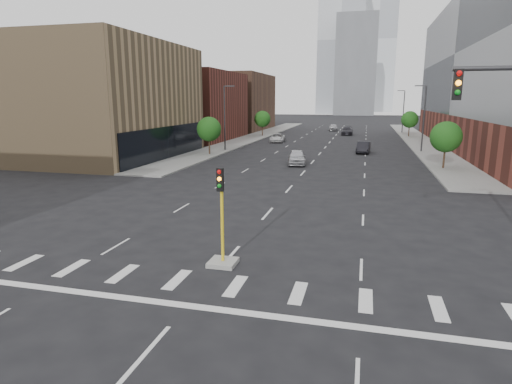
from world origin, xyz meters
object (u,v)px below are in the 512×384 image
at_px(median_traffic_signal, 222,244).
at_px(car_far_left, 277,138).
at_px(car_near_left, 297,157).
at_px(car_deep_right, 347,131).
at_px(car_mid_right, 363,147).
at_px(car_distant, 333,127).

distance_m(median_traffic_signal, car_far_left, 56.01).
height_order(car_near_left, car_deep_right, car_near_left).
distance_m(car_near_left, car_deep_right, 43.24).
bearing_deg(car_mid_right, car_deep_right, 100.23).
height_order(car_near_left, car_mid_right, car_near_left).
distance_m(car_near_left, car_far_left, 25.81).
xyz_separation_m(median_traffic_signal, car_deep_right, (2.14, 73.64, -0.16)).
xyz_separation_m(car_mid_right, car_deep_right, (-3.56, 30.42, 0.03)).
bearing_deg(median_traffic_signal, car_far_left, 99.00).
bearing_deg(car_distant, median_traffic_signal, -93.71).
bearing_deg(median_traffic_signal, car_distant, 91.01).
distance_m(car_near_left, car_distant, 54.31).
bearing_deg(median_traffic_signal, car_mid_right, 82.50).
relative_size(car_mid_right, car_deep_right, 0.84).
xyz_separation_m(car_mid_right, car_distant, (-7.19, 41.64, 0.02)).
height_order(car_mid_right, car_distant, car_distant).
bearing_deg(car_mid_right, car_far_left, 143.65).
bearing_deg(car_near_left, median_traffic_signal, -96.00).
bearing_deg(car_near_left, car_distant, 81.18).
relative_size(car_mid_right, car_far_left, 0.93).
bearing_deg(car_mid_right, median_traffic_signal, -93.94).
xyz_separation_m(median_traffic_signal, car_mid_right, (5.69, 43.22, -0.19)).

